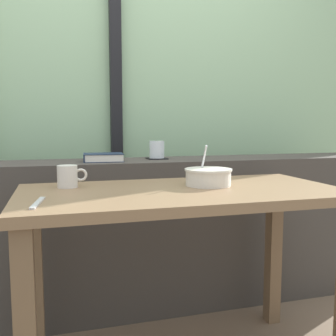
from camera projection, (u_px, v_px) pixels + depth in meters
outdoor_backdrop at (114, 55)px, 2.43m from camera, size 4.80×0.08×2.80m
window_divider_post at (116, 70)px, 2.37m from camera, size 0.07×0.05×2.60m
dark_console_ledge at (132, 235)px, 2.01m from camera, size 2.80×0.34×0.78m
breakfast_table at (182, 221)px, 1.46m from camera, size 1.19×0.60×0.72m
coaster_square at (157, 158)px, 2.03m from camera, size 0.10×0.10×0.00m
juice_glass at (157, 150)px, 2.03m from camera, size 0.08×0.08×0.09m
closed_book at (103, 157)px, 1.90m from camera, size 0.20×0.15×0.04m
soup_bowl at (208, 177)px, 1.53m from camera, size 0.19×0.19×0.16m
fork_utensil at (38, 203)px, 1.17m from camera, size 0.04×0.17×0.01m
ceramic_mug at (68, 176)px, 1.48m from camera, size 0.11×0.08×0.08m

